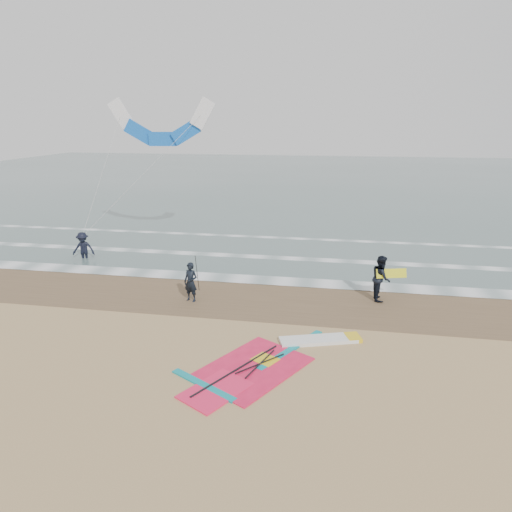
% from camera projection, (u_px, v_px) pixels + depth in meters
% --- Properties ---
extents(ground, '(120.00, 120.00, 0.00)m').
position_uv_depth(ground, '(254.00, 371.00, 14.15)').
color(ground, tan).
rests_on(ground, ground).
extents(sea_water, '(120.00, 80.00, 0.02)m').
position_uv_depth(sea_water, '(319.00, 179.00, 59.42)').
color(sea_water, '#47605E').
rests_on(sea_water, ground).
extents(wet_sand_band, '(120.00, 5.00, 0.01)m').
position_uv_depth(wet_sand_band, '(279.00, 299.00, 19.81)').
color(wet_sand_band, brown).
rests_on(wet_sand_band, ground).
extents(foam_waterline, '(120.00, 9.15, 0.02)m').
position_uv_depth(foam_waterline, '(289.00, 267.00, 23.99)').
color(foam_waterline, white).
rests_on(foam_waterline, ground).
extents(windsurf_rig, '(5.88, 5.57, 0.14)m').
position_uv_depth(windsurf_rig, '(273.00, 360.00, 14.68)').
color(windsurf_rig, white).
rests_on(windsurf_rig, ground).
extents(person_standing, '(0.71, 0.56, 1.71)m').
position_uv_depth(person_standing, '(191.00, 282.00, 19.35)').
color(person_standing, black).
rests_on(person_standing, ground).
extents(person_walking, '(0.79, 0.99, 1.97)m').
position_uv_depth(person_walking, '(381.00, 278.00, 19.47)').
color(person_walking, black).
rests_on(person_walking, ground).
extents(person_wading, '(1.31, 0.88, 1.88)m').
position_uv_depth(person_wading, '(83.00, 243.00, 25.19)').
color(person_wading, black).
rests_on(person_wading, ground).
extents(held_pole, '(0.17, 0.86, 1.82)m').
position_uv_depth(held_pole, '(197.00, 274.00, 19.18)').
color(held_pole, black).
rests_on(held_pole, ground).
extents(carried_kiteboard, '(1.30, 0.51, 0.39)m').
position_uv_depth(carried_kiteboard, '(391.00, 273.00, 19.24)').
color(carried_kiteboard, yellow).
rests_on(carried_kiteboard, ground).
extents(surf_kite, '(6.72, 4.12, 7.45)m').
position_uv_depth(surf_kite, '(162.00, 126.00, 26.56)').
color(surf_kite, white).
rests_on(surf_kite, ground).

